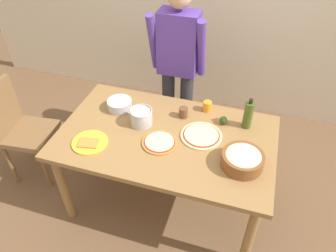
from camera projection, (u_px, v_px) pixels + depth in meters
ground at (166, 198)px, 2.87m from camera, size 8.00×8.00×0.00m
dining_table at (166, 144)px, 2.43m from camera, size 1.60×0.96×0.76m
person_cook at (178, 63)px, 2.83m from camera, size 0.49×0.25×1.62m
chair_wooden_left at (20, 127)px, 2.78m from camera, size 0.44×0.44×0.95m
pizza_raw_on_board at (201, 135)px, 2.36m from camera, size 0.31×0.31×0.02m
pizza_cooked_on_tray at (160, 142)px, 2.30m from camera, size 0.26×0.26×0.02m
plate_with_slice at (90, 142)px, 2.30m from camera, size 0.26×0.26×0.02m
popcorn_bowl at (243, 159)px, 2.10m from camera, size 0.28×0.28×0.11m
mixing_bowl_steel at (120, 105)px, 2.59m from camera, size 0.20×0.20×0.08m
olive_oil_bottle at (248, 115)px, 2.38m from camera, size 0.07×0.07×0.26m
steel_pot at (141, 117)px, 2.43m from camera, size 0.17×0.17×0.13m
cup_orange at (207, 106)px, 2.57m from camera, size 0.07×0.07×0.08m
cup_small_brown at (183, 112)px, 2.51m from camera, size 0.07×0.07×0.08m
avocado at (223, 120)px, 2.45m from camera, size 0.06×0.06×0.07m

